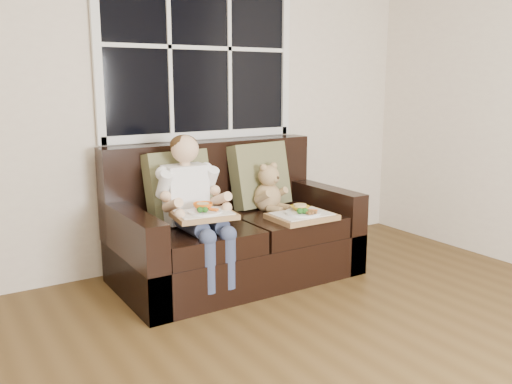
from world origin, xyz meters
TOP-DOWN VIEW (x-y plane):
  - room_walls at (0.00, 0.00)m, footprint 4.52×5.02m
  - window_back at (0.27, 2.48)m, footprint 1.62×0.04m
  - loveseat at (0.27, 2.02)m, footprint 1.70×0.92m
  - pillow_left at (-0.07, 2.17)m, footprint 0.49×0.26m
  - pillow_right at (0.62, 2.17)m, footprint 0.51×0.28m
  - child at (-0.10, 1.89)m, footprint 0.41×0.61m
  - teddy_bear at (0.59, 2.01)m, footprint 0.25×0.30m
  - tray_left at (-0.09, 1.74)m, footprint 0.42×0.34m
  - tray_right at (0.64, 1.66)m, footprint 0.44×0.34m

SIDE VIEW (x-z plane):
  - loveseat at x=0.27m, z-range -0.17..0.79m
  - tray_right at x=0.64m, z-range 0.43..0.53m
  - tray_left at x=-0.09m, z-range 0.53..0.62m
  - teddy_bear at x=0.59m, z-range 0.41..0.79m
  - child at x=-0.10m, z-range 0.19..1.13m
  - pillow_left at x=-0.07m, z-range 0.44..0.93m
  - pillow_right at x=0.62m, z-range 0.44..0.94m
  - room_walls at x=0.00m, z-range 0.24..2.95m
  - window_back at x=0.27m, z-range 0.96..2.33m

